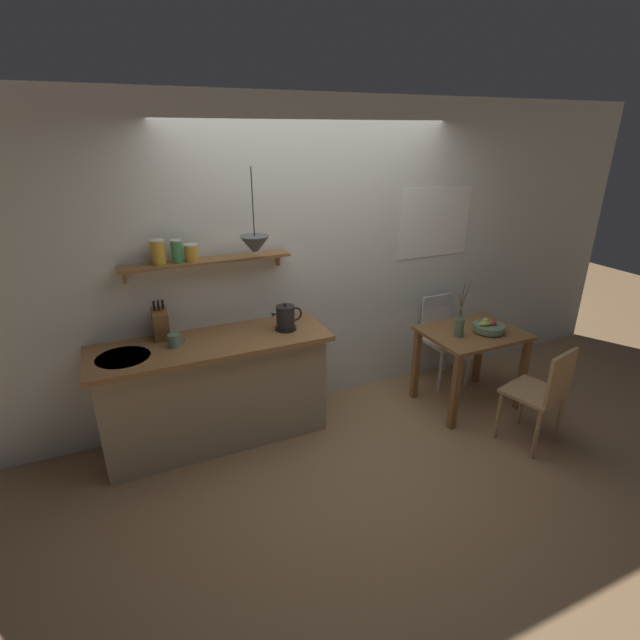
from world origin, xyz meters
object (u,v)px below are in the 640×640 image
dining_chair_far (442,334)px  fruit_bowl (488,327)px  dining_chair_near (543,391)px  dining_table (471,345)px  knife_block (160,324)px  electric_kettle (286,318)px  pendant_lamp (255,245)px  coffee_mug_by_sink (174,340)px  twig_vase (459,326)px

dining_chair_far → fruit_bowl: size_ratio=3.18×
dining_chair_far → dining_chair_near: bearing=-89.2°
dining_table → knife_block: knife_block is taller
dining_chair_far → knife_block: bearing=178.7°
electric_kettle → dining_chair_near: bearing=-32.5°
knife_block → pendant_lamp: 0.95m
dining_chair_near → dining_chair_far: bearing=90.8°
dining_chair_near → knife_block: size_ratio=2.58×
coffee_mug_by_sink → pendant_lamp: 0.93m
dining_table → knife_block: size_ratio=2.56×
twig_vase → coffee_mug_by_sink: (-2.34, 0.43, 0.12)m
dining_table → coffee_mug_by_sink: size_ratio=6.78×
dining_chair_far → knife_block: knife_block is taller
coffee_mug_by_sink → electric_kettle: bearing=-2.2°
twig_vase → fruit_bowl: bearing=-7.2°
coffee_mug_by_sink → pendant_lamp: (0.65, -0.04, 0.67)m
fruit_bowl → pendant_lamp: 2.20m
coffee_mug_by_sink → dining_chair_near: bearing=-23.6°
coffee_mug_by_sink → dining_chair_far: bearing=2.3°
electric_kettle → knife_block: knife_block is taller
fruit_bowl → dining_chair_near: bearing=-91.7°
electric_kettle → coffee_mug_by_sink: bearing=177.8°
fruit_bowl → twig_vase: twig_vase is taller
fruit_bowl → coffee_mug_by_sink: size_ratio=2.17×
dining_chair_far → pendant_lamp: (-1.95, -0.14, 1.13)m
dining_chair_near → dining_chair_far: size_ratio=0.99×
dining_table → fruit_bowl: (0.11, -0.07, 0.19)m
electric_kettle → knife_block: (-0.95, 0.20, 0.04)m
dining_chair_far → coffee_mug_by_sink: coffee_mug_by_sink is taller
twig_vase → dining_chair_far: bearing=63.6°
dining_chair_far → twig_vase: 0.68m
fruit_bowl → knife_block: knife_block is taller
electric_kettle → dining_chair_far: bearing=4.6°
dining_chair_far → electric_kettle: bearing=-175.4°
coffee_mug_by_sink → pendant_lamp: pendant_lamp is taller
knife_block → fruit_bowl: bearing=-13.1°
dining_chair_far → fruit_bowl: (0.04, -0.57, 0.29)m
fruit_bowl → electric_kettle: size_ratio=1.07×
pendant_lamp → twig_vase: bearing=-13.0°
twig_vase → pendant_lamp: size_ratio=0.79×
dining_table → knife_block: bearing=167.8°
dining_chair_near → knife_block: knife_block is taller
dining_table → coffee_mug_by_sink: 2.59m
dining_table → dining_chair_near: dining_chair_near is taller
dining_chair_near → dining_chair_far: dining_chair_far is taller
electric_kettle → pendant_lamp: pendant_lamp is taller
twig_vase → coffee_mug_by_sink: 2.38m
fruit_bowl → knife_block: bearing=166.9°
fruit_bowl → pendant_lamp: (-1.99, 0.43, 0.84)m
coffee_mug_by_sink → twig_vase: bearing=-10.4°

